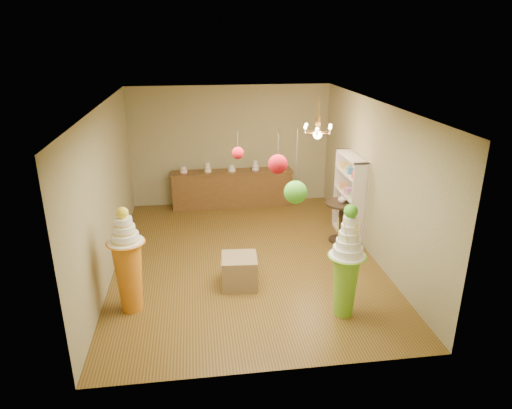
{
  "coord_description": "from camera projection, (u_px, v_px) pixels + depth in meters",
  "views": [
    {
      "loc": [
        -0.88,
        -8.01,
        4.16
      ],
      "look_at": [
        0.21,
        0.0,
        1.12
      ],
      "focal_mm": 32.0,
      "sensor_mm": 36.0,
      "label": 1
    }
  ],
  "objects": [
    {
      "name": "floor",
      "position": [
        245.0,
        258.0,
        9.01
      ],
      "size": [
        6.5,
        6.5,
        0.0
      ],
      "primitive_type": "plane",
      "color": "brown",
      "rests_on": "ground"
    },
    {
      "name": "wall_right",
      "position": [
        373.0,
        181.0,
        8.79
      ],
      "size": [
        0.04,
        6.5,
        3.0
      ],
      "primitive_type": "cube",
      "color": "gray",
      "rests_on": "ground"
    },
    {
      "name": "vase",
      "position": [
        342.0,
        199.0,
        9.43
      ],
      "size": [
        0.2,
        0.2,
        0.17
      ],
      "primitive_type": "imported",
      "rotation": [
        0.0,
        0.0,
        -0.23
      ],
      "color": "beige",
      "rests_on": "round_table"
    },
    {
      "name": "sideboard",
      "position": [
        232.0,
        188.0,
        11.59
      ],
      "size": [
        3.04,
        0.54,
        1.16
      ],
      "color": "brown",
      "rests_on": "floor"
    },
    {
      "name": "pom_red_left",
      "position": [
        278.0,
        164.0,
        6.1
      ],
      "size": [
        0.26,
        0.26,
        0.61
      ],
      "color": "#433D30",
      "rests_on": "ceiling"
    },
    {
      "name": "pedestal_orange",
      "position": [
        128.0,
        268.0,
        7.09
      ],
      "size": [
        0.72,
        0.72,
        1.75
      ],
      "rotation": [
        0.0,
        0.0,
        -0.41
      ],
      "color": "orange",
      "rests_on": "floor"
    },
    {
      "name": "pom_green_mid",
      "position": [
        296.0,
        192.0,
        6.54
      ],
      "size": [
        0.34,
        0.34,
        1.14
      ],
      "color": "#433D30",
      "rests_on": "ceiling"
    },
    {
      "name": "chandelier",
      "position": [
        318.0,
        132.0,
        9.16
      ],
      "size": [
        0.76,
        0.76,
        0.85
      ],
      "rotation": [
        0.0,
        0.0,
        0.21
      ],
      "color": "#C68546",
      "rests_on": "ceiling"
    },
    {
      "name": "wall_back",
      "position": [
        230.0,
        146.0,
        11.49
      ],
      "size": [
        5.0,
        0.04,
        3.0
      ],
      "primitive_type": "cube",
      "color": "gray",
      "rests_on": "ground"
    },
    {
      "name": "burlap_riser",
      "position": [
        239.0,
        271.0,
        7.95
      ],
      "size": [
        0.65,
        0.65,
        0.55
      ],
      "primitive_type": "cube",
      "rotation": [
        0.0,
        0.0,
        -0.08
      ],
      "color": "olive",
      "rests_on": "floor"
    },
    {
      "name": "shelving_unit",
      "position": [
        350.0,
        196.0,
        9.73
      ],
      "size": [
        0.33,
        1.2,
        1.8
      ],
      "color": "beige",
      "rests_on": "floor"
    },
    {
      "name": "pom_red_right",
      "position": [
        238.0,
        153.0,
        6.16
      ],
      "size": [
        0.17,
        0.17,
        0.44
      ],
      "color": "#433D30",
      "rests_on": "ceiling"
    },
    {
      "name": "wall_front",
      "position": [
        275.0,
        270.0,
        5.47
      ],
      "size": [
        5.0,
        0.04,
        3.0
      ],
      "primitive_type": "cube",
      "color": "gray",
      "rests_on": "ground"
    },
    {
      "name": "pedestal_green",
      "position": [
        346.0,
        271.0,
        6.96
      ],
      "size": [
        0.57,
        0.57,
        1.85
      ],
      "rotation": [
        0.0,
        0.0,
        0.04
      ],
      "color": "#75BF29",
      "rests_on": "floor"
    },
    {
      "name": "wall_left",
      "position": [
        106.0,
        192.0,
        8.17
      ],
      "size": [
        0.04,
        6.5,
        3.0
      ],
      "primitive_type": "cube",
      "color": "gray",
      "rests_on": "ground"
    },
    {
      "name": "round_table",
      "position": [
        341.0,
        216.0,
        9.57
      ],
      "size": [
        0.77,
        0.77,
        0.87
      ],
      "rotation": [
        0.0,
        0.0,
        0.15
      ],
      "color": "black",
      "rests_on": "floor"
    },
    {
      "name": "ceiling",
      "position": [
        244.0,
        104.0,
        7.95
      ],
      "size": [
        6.5,
        6.5,
        0.0
      ],
      "primitive_type": "plane",
      "rotation": [
        3.14,
        0.0,
        0.0
      ],
      "color": "white",
      "rests_on": "ground"
    }
  ]
}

